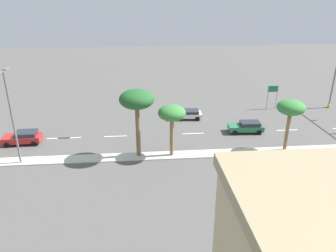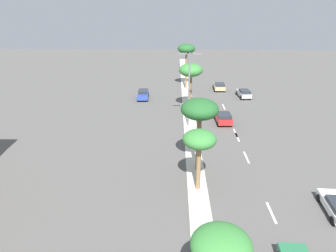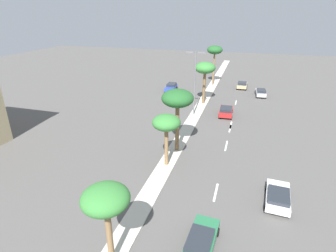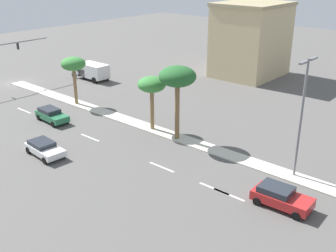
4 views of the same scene
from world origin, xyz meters
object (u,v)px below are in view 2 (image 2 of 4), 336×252
at_px(palm_tree_front, 191,71).
at_px(palm_tree_near, 221,248).
at_px(sedan_red_outboard, 223,117).
at_px(palm_tree_rear, 186,50).
at_px(palm_tree_left, 199,141).
at_px(street_lamp_near, 189,84).
at_px(sedan_tan_near, 219,86).
at_px(palm_tree_outboard, 200,111).
at_px(sedan_silver_inboard, 244,93).
at_px(sedan_blue_center, 143,94).

bearing_deg(palm_tree_front, palm_tree_near, -90.03).
bearing_deg(palm_tree_near, sedan_red_outboard, 81.45).
bearing_deg(palm_tree_rear, sedan_red_outboard, -75.76).
distance_m(palm_tree_near, palm_tree_left, 12.84).
height_order(palm_tree_front, palm_tree_rear, palm_tree_rear).
height_order(street_lamp_near, sedan_tan_near, street_lamp_near).
bearing_deg(palm_tree_near, palm_tree_rear, 90.29).
bearing_deg(palm_tree_front, sedan_tan_near, 64.16).
bearing_deg(palm_tree_left, palm_tree_outboard, 86.65).
bearing_deg(street_lamp_near, sedan_red_outboard, 14.07).
height_order(palm_tree_near, street_lamp_near, street_lamp_near).
bearing_deg(palm_tree_outboard, palm_tree_near, -90.23).
xyz_separation_m(street_lamp_near, sedan_tan_near, (6.64, 18.96, -5.10)).
distance_m(street_lamp_near, sedan_red_outboard, 7.21).
distance_m(palm_tree_left, sedan_tan_near, 35.62).
bearing_deg(sedan_silver_inboard, palm_tree_front, -141.63).
bearing_deg(palm_tree_front, sedan_silver_inboard, 38.37).
relative_size(palm_tree_front, sedan_tan_near, 1.80).
distance_m(palm_tree_left, sedan_silver_inboard, 31.86).
xyz_separation_m(palm_tree_front, sedan_blue_center, (-7.93, 6.62, -5.48)).
distance_m(palm_tree_rear, street_lamp_near, 20.02).
height_order(palm_tree_near, sedan_red_outboard, palm_tree_near).
relative_size(palm_tree_outboard, sedan_blue_center, 1.69).
relative_size(palm_tree_near, sedan_blue_center, 1.34).
distance_m(street_lamp_near, sedan_blue_center, 15.72).
bearing_deg(palm_tree_outboard, palm_tree_left, -93.35).
xyz_separation_m(palm_tree_outboard, sedan_blue_center, (-7.97, 25.15, -5.57)).
relative_size(palm_tree_left, sedan_tan_near, 1.40).
bearing_deg(sedan_tan_near, sedan_silver_inboard, -52.43).
relative_size(palm_tree_rear, sedan_blue_center, 1.94).
distance_m(palm_tree_outboard, sedan_tan_near, 32.32).
relative_size(palm_tree_near, palm_tree_left, 1.03).
xyz_separation_m(palm_tree_left, palm_tree_outboard, (0.21, 3.58, 1.51)).
bearing_deg(sedan_red_outboard, palm_tree_near, -98.55).
relative_size(palm_tree_outboard, sedan_tan_near, 1.83).
xyz_separation_m(sedan_red_outboard, sedan_blue_center, (-12.41, 11.63, -0.02)).
distance_m(palm_tree_left, sedan_blue_center, 30.04).
relative_size(palm_tree_near, palm_tree_outboard, 0.79).
relative_size(palm_tree_left, palm_tree_rear, 0.67).
height_order(palm_tree_outboard, sedan_tan_near, palm_tree_outboard).
distance_m(palm_tree_near, palm_tree_front, 34.97).
bearing_deg(sedan_blue_center, sedan_tan_near, 23.38).
bearing_deg(sedan_tan_near, sedan_red_outboard, -95.40).
bearing_deg(palm_tree_rear, street_lamp_near, -90.61).
bearing_deg(palm_tree_left, street_lamp_near, 91.14).
relative_size(palm_tree_front, street_lamp_near, 0.74).
distance_m(palm_tree_front, sedan_silver_inboard, 13.77).
height_order(street_lamp_near, sedan_silver_inboard, street_lamp_near).
distance_m(sedan_silver_inboard, sedan_blue_center, 17.87).
bearing_deg(palm_tree_near, sedan_silver_inboard, 76.94).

